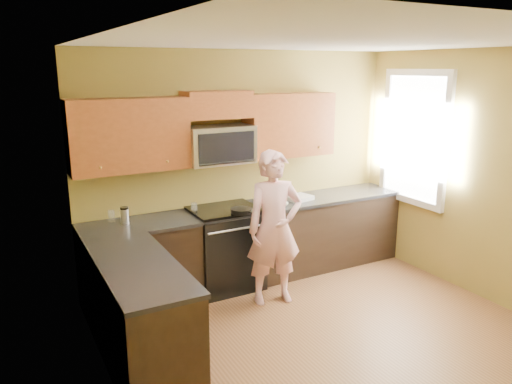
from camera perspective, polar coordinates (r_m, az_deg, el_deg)
floor at (r=4.87m, az=9.83°, el=-16.97°), size 4.00×4.00×0.00m
ceiling at (r=4.18m, az=11.45°, el=16.65°), size 4.00×4.00×0.00m
wall_back at (r=5.97m, az=-1.51°, el=3.07°), size 4.00×0.00×4.00m
wall_left at (r=3.49m, az=-16.14°, el=-5.69°), size 0.00×4.00×4.00m
wall_right at (r=5.77m, az=26.25°, el=1.21°), size 0.00×4.00×4.00m
cabinet_back_run at (r=5.96m, az=-0.14°, el=-6.04°), size 4.00×0.60×0.88m
cabinet_left_run at (r=4.45m, az=-13.19°, el=-13.83°), size 0.60×1.60×0.88m
countertop_back at (r=5.81m, az=-0.10°, el=-1.81°), size 4.00×0.62×0.04m
countertop_left at (r=4.26m, az=-13.41°, el=-8.32°), size 0.62×1.60×0.04m
stove at (r=5.76m, az=-3.55°, el=-6.43°), size 0.76×0.65×0.95m
microwave at (r=5.60m, az=-4.24°, el=3.34°), size 0.76×0.40×0.42m
upper_cab_left at (r=5.32m, az=-14.17°, el=2.36°), size 1.22×0.33×0.75m
upper_cab_right at (r=6.07m, az=3.75°, el=4.19°), size 1.12×0.33×0.75m
upper_cab_over_mw at (r=5.55m, az=-4.52°, el=10.01°), size 0.76×0.33×0.30m
window at (r=6.46m, az=17.80°, el=5.95°), size 0.06×1.06×1.66m
woman at (r=5.29m, az=2.14°, el=-4.18°), size 0.68×0.52×1.67m
frying_pan at (r=5.43m, az=-1.67°, el=-2.43°), size 0.35×0.47×0.05m
butter_tub at (r=5.86m, az=0.65°, el=-1.46°), size 0.14×0.14×0.08m
toast_slice at (r=5.89m, az=1.59°, el=-1.31°), size 0.14×0.14×0.01m
napkin_a at (r=5.82m, az=3.20°, el=-1.28°), size 0.14×0.14×0.06m
napkin_b at (r=5.88m, az=0.89°, el=-1.06°), size 0.13×0.14×0.07m
dish_towel at (r=6.09m, az=4.99°, el=-0.67°), size 0.35×0.30×0.05m
travel_mug at (r=5.31m, az=-14.81°, el=-3.62°), size 0.11×0.11×0.19m
glass_a at (r=5.43m, az=-16.31°, el=-2.65°), size 0.09×0.09×0.12m
glass_c at (r=5.54m, az=-7.15°, el=-1.86°), size 0.08×0.08×0.12m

